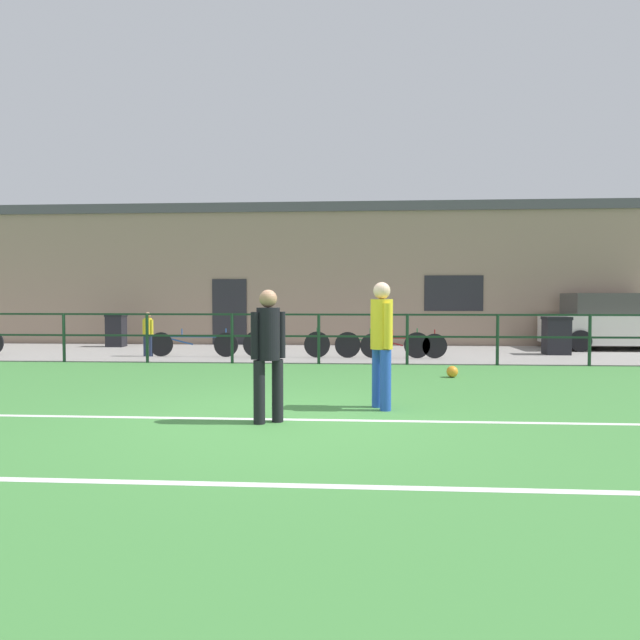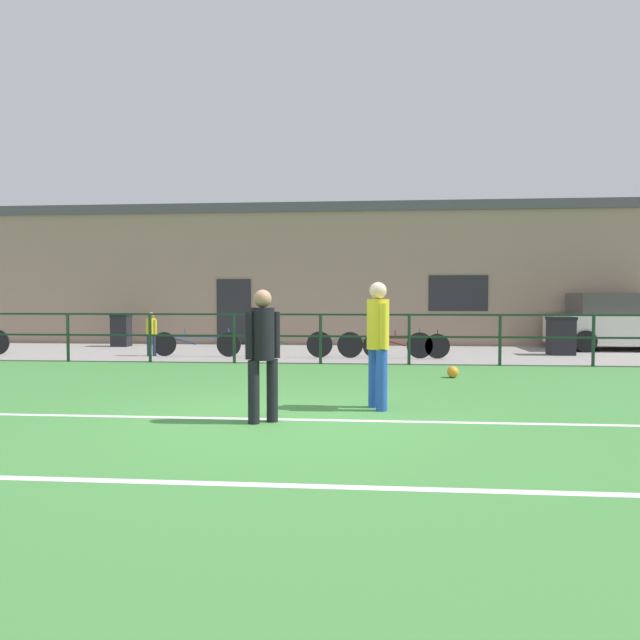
% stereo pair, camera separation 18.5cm
% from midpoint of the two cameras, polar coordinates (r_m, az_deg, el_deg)
% --- Properties ---
extents(ground, '(60.00, 44.00, 0.04)m').
position_cam_midpoint_polar(ground, '(7.17, -4.21, -10.10)').
color(ground, '#42843D').
extents(field_line_touchline, '(36.00, 0.11, 0.00)m').
position_cam_midpoint_polar(field_line_touchline, '(7.20, -4.17, -9.87)').
color(field_line_touchline, white).
rests_on(field_line_touchline, ground).
extents(field_line_hash, '(36.00, 0.11, 0.00)m').
position_cam_midpoint_polar(field_line_hash, '(4.84, -8.39, -15.93)').
color(field_line_hash, white).
rests_on(field_line_hash, ground).
extents(pavement_strip, '(48.00, 5.00, 0.02)m').
position_cam_midpoint_polar(pavement_strip, '(15.54, 0.17, -3.30)').
color(pavement_strip, gray).
rests_on(pavement_strip, ground).
extents(perimeter_fence, '(36.07, 0.07, 1.15)m').
position_cam_midpoint_polar(perimeter_fence, '(12.99, -0.53, -1.12)').
color(perimeter_fence, '#193823').
rests_on(perimeter_fence, ground).
extents(clubhouse_facade, '(28.00, 2.56, 4.51)m').
position_cam_midpoint_polar(clubhouse_facade, '(19.17, 0.87, 4.49)').
color(clubhouse_facade, gray).
rests_on(clubhouse_facade, ground).
extents(player_goalkeeper, '(0.39, 0.28, 1.61)m').
position_cam_midpoint_polar(player_goalkeeper, '(6.90, -5.95, -2.74)').
color(player_goalkeeper, black).
rests_on(player_goalkeeper, ground).
extents(player_striker, '(0.30, 0.44, 1.72)m').
position_cam_midpoint_polar(player_striker, '(7.76, 5.48, -1.71)').
color(player_striker, blue).
rests_on(player_striker, ground).
extents(soccer_ball_match, '(0.22, 0.22, 0.22)m').
position_cam_midpoint_polar(soccer_ball_match, '(11.12, 12.59, -5.05)').
color(soccer_ball_match, orange).
rests_on(soccer_ball_match, ground).
extents(spectator_child, '(0.30, 0.20, 1.12)m').
position_cam_midpoint_polar(spectator_child, '(15.18, -17.12, -1.08)').
color(spectator_child, '#232D4C').
rests_on(spectator_child, pavement_strip).
extents(parked_car_red, '(4.02, 1.80, 1.62)m').
position_cam_midpoint_polar(parked_car_red, '(18.46, 27.19, -0.26)').
color(parked_car_red, silver).
rests_on(parked_car_red, pavement_strip).
extents(bicycle_parked_0, '(2.29, 0.04, 0.72)m').
position_cam_midpoint_polar(bicycle_parked_0, '(14.80, -12.89, -2.34)').
color(bicycle_parked_0, black).
rests_on(bicycle_parked_0, pavement_strip).
extents(bicycle_parked_1, '(2.13, 0.04, 0.71)m').
position_cam_midpoint_polar(bicycle_parked_1, '(14.22, 7.93, -2.51)').
color(bicycle_parked_1, black).
rests_on(bicycle_parked_1, pavement_strip).
extents(bicycle_parked_3, '(2.35, 0.04, 0.74)m').
position_cam_midpoint_polar(bicycle_parked_3, '(14.19, 5.83, -2.44)').
color(bicycle_parked_3, black).
rests_on(bicycle_parked_3, pavement_strip).
extents(bicycle_parked_4, '(2.19, 0.04, 0.74)m').
position_cam_midpoint_polar(bicycle_parked_4, '(14.30, -3.77, -2.38)').
color(bicycle_parked_4, black).
rests_on(bicycle_parked_4, pavement_strip).
extents(trash_bin_0, '(0.54, 0.46, 1.00)m').
position_cam_midpoint_polar(trash_bin_0, '(18.45, -19.95, -0.95)').
color(trash_bin_0, black).
rests_on(trash_bin_0, pavement_strip).
extents(trash_bin_1, '(0.65, 0.55, 0.99)m').
position_cam_midpoint_polar(trash_bin_1, '(16.19, 22.21, -1.43)').
color(trash_bin_1, black).
rests_on(trash_bin_1, pavement_strip).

